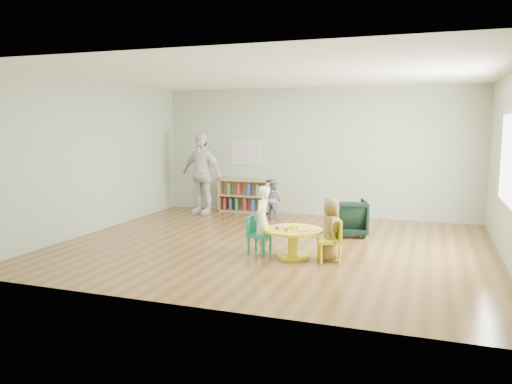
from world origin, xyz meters
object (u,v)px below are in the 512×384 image
(armchair, at_px, (346,218))
(kid_chair_left, at_px, (257,233))
(activity_table, at_px, (293,238))
(child_left, at_px, (262,220))
(toddler, at_px, (273,199))
(bookshelf, at_px, (244,196))
(adult_caretaker, at_px, (202,174))
(child_right, at_px, (331,230))
(kid_chair_right, at_px, (332,239))

(armchair, bearing_deg, kid_chair_left, 41.40)
(activity_table, height_order, child_left, child_left)
(child_left, xyz_separation_m, toddler, (-0.71, 2.83, -0.11))
(bookshelf, bearing_deg, armchair, -32.81)
(bookshelf, relative_size, toddler, 1.41)
(activity_table, relative_size, child_left, 0.83)
(adult_caretaker, bearing_deg, activity_table, -32.30)
(armchair, height_order, toddler, toddler)
(child_right, bearing_deg, activity_table, 77.43)
(child_right, xyz_separation_m, adult_caretaker, (-3.50, 2.93, 0.44))
(child_left, distance_m, toddler, 2.92)
(kid_chair_left, relative_size, adult_caretaker, 0.33)
(bookshelf, xyz_separation_m, child_left, (1.60, -3.42, 0.16))
(activity_table, bearing_deg, bookshelf, 121.38)
(armchair, distance_m, child_left, 2.02)
(child_right, distance_m, adult_caretaker, 4.58)
(kid_chair_right, distance_m, adult_caretaker, 4.65)
(kid_chair_right, height_order, adult_caretaker, adult_caretaker)
(activity_table, xyz_separation_m, toddler, (-1.23, 2.89, 0.12))
(kid_chair_right, distance_m, child_right, 0.14)
(child_right, bearing_deg, adult_caretaker, 35.96)
(kid_chair_left, relative_size, child_right, 0.64)
(kid_chair_left, xyz_separation_m, toddler, (-0.64, 2.86, 0.11))
(kid_chair_left, relative_size, bookshelf, 0.50)
(child_left, bearing_deg, armchair, 146.70)
(toddler, distance_m, adult_caretaker, 1.76)
(kid_chair_right, xyz_separation_m, toddler, (-1.83, 2.93, 0.09))
(child_right, relative_size, toddler, 1.10)
(kid_chair_left, relative_size, toddler, 0.70)
(child_right, bearing_deg, kid_chair_right, -162.21)
(kid_chair_left, distance_m, armchair, 2.07)
(adult_caretaker, bearing_deg, kid_chair_right, -27.29)
(kid_chair_left, distance_m, child_right, 1.17)
(kid_chair_left, xyz_separation_m, armchair, (1.10, 1.75, 0.01))
(adult_caretaker, bearing_deg, bookshelf, 46.62)
(activity_table, distance_m, child_right, 0.59)
(child_right, distance_m, toddler, 3.40)
(child_right, height_order, adult_caretaker, adult_caretaker)
(kid_chair_right, height_order, child_left, child_left)
(armchair, height_order, child_left, child_left)
(toddler, bearing_deg, kid_chair_left, 123.60)
(bookshelf, xyz_separation_m, child_right, (2.69, -3.47, 0.10))
(activity_table, bearing_deg, armchair, 74.13)
(activity_table, relative_size, toddler, 1.03)
(bookshelf, relative_size, child_right, 1.28)
(armchair, height_order, adult_caretaker, adult_caretaker)
(child_right, bearing_deg, armchair, -12.12)
(kid_chair_right, bearing_deg, bookshelf, 17.22)
(activity_table, relative_size, bookshelf, 0.73)
(bookshelf, height_order, armchair, bookshelf)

